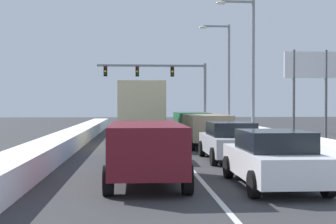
% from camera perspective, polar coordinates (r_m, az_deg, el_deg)
% --- Properties ---
extents(ground_plane, '(120.00, 120.00, 0.00)m').
position_cam_1_polar(ground_plane, '(22.00, 1.06, -4.83)').
color(ground_plane, '#333335').
extents(lane_stripe_between_right_lane_and_center_lane, '(0.14, 45.08, 0.01)m').
position_cam_1_polar(lane_stripe_between_right_lane_and_center_lane, '(26.07, 0.28, -3.92)').
color(lane_stripe_between_right_lane_and_center_lane, silver).
rests_on(lane_stripe_between_right_lane_and_center_lane, ground).
extents(snow_bank_right_shoulder, '(1.62, 45.08, 0.78)m').
position_cam_1_polar(snow_bank_right_shoulder, '(26.95, 11.60, -2.95)').
color(snow_bank_right_shoulder, white).
rests_on(snow_bank_right_shoulder, ground).
extents(snow_bank_left_shoulder, '(1.37, 45.08, 0.77)m').
position_cam_1_polar(snow_bank_left_shoulder, '(26.19, -11.39, -3.08)').
color(snow_bank_left_shoulder, white).
rests_on(snow_bank_left_shoulder, ground).
extents(sedan_white_right_lane_nearest, '(2.00, 4.50, 1.51)m').
position_cam_1_polar(sedan_white_right_lane_nearest, '(13.11, 12.37, -5.41)').
color(sedan_white_right_lane_nearest, silver).
rests_on(sedan_white_right_lane_nearest, ground).
extents(sedan_silver_right_lane_second, '(2.00, 4.50, 1.51)m').
position_cam_1_polar(sedan_silver_right_lane_second, '(18.91, 7.39, -3.45)').
color(sedan_silver_right_lane_second, '#B7BABF').
rests_on(sedan_silver_right_lane_second, ground).
extents(suv_tan_right_lane_third, '(2.16, 4.90, 1.67)m').
position_cam_1_polar(suv_tan_right_lane_third, '(24.58, 4.59, -1.85)').
color(suv_tan_right_lane_third, '#937F60').
rests_on(suv_tan_right_lane_third, ground).
extents(suv_green_right_lane_fourth, '(2.16, 4.90, 1.67)m').
position_cam_1_polar(suv_green_right_lane_fourth, '(31.23, 2.77, -1.26)').
color(suv_green_right_lane_fourth, '#1E5633').
rests_on(suv_green_right_lane_fourth, ground).
extents(suv_maroon_center_lane_nearest, '(2.16, 4.90, 1.67)m').
position_cam_1_polar(suv_maroon_center_lane_nearest, '(13.29, -2.58, -4.21)').
color(suv_maroon_center_lane_nearest, maroon).
rests_on(suv_maroon_center_lane_nearest, ground).
extents(sedan_navy_center_lane_second, '(2.00, 4.50, 1.51)m').
position_cam_1_polar(sedan_navy_center_lane_second, '(19.04, -3.94, -3.42)').
color(sedan_navy_center_lane_second, navy).
rests_on(sedan_navy_center_lane_second, ground).
extents(box_truck_center_lane_third, '(2.53, 7.20, 3.36)m').
position_cam_1_polar(box_truck_center_lane_third, '(26.45, -3.23, 0.26)').
color(box_truck_center_lane_third, '#38383D').
rests_on(box_truck_center_lane_third, ground).
extents(suv_black_center_lane_fourth, '(2.16, 4.90, 1.67)m').
position_cam_1_polar(suv_black_center_lane_fourth, '(34.91, -3.66, -1.03)').
color(suv_black_center_lane_fourth, black).
rests_on(suv_black_center_lane_fourth, ground).
extents(traffic_light_gantry, '(10.60, 0.47, 6.20)m').
position_cam_1_polar(traffic_light_gantry, '(46.55, -0.13, 4.03)').
color(traffic_light_gantry, slate).
rests_on(traffic_light_gantry, ground).
extents(street_lamp_right_mid, '(2.66, 0.36, 9.30)m').
position_cam_1_polar(street_lamp_right_mid, '(33.12, 9.55, 6.59)').
color(street_lamp_right_mid, gray).
rests_on(street_lamp_right_mid, ground).
extents(street_lamp_right_far, '(2.66, 0.36, 8.97)m').
position_cam_1_polar(street_lamp_right_far, '(41.08, 6.79, 5.25)').
color(street_lamp_right_far, gray).
rests_on(street_lamp_right_far, ground).
extents(roadside_sign_right, '(3.20, 0.16, 5.50)m').
position_cam_1_polar(roadside_sign_right, '(30.31, 16.55, 4.32)').
color(roadside_sign_right, '#59595B').
rests_on(roadside_sign_right, ground).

